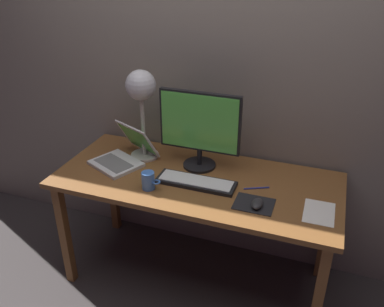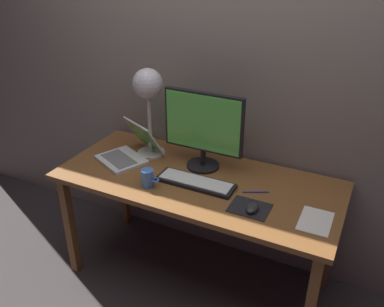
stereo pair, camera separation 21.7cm
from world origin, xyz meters
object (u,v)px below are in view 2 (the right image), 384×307
(desk_lamp, at_px, (148,90))
(pen, at_px, (256,192))
(keyboard_main, at_px, (196,182))
(coffee_mug, at_px, (148,178))
(monitor, at_px, (203,127))
(mouse, at_px, (252,208))
(laptop, at_px, (132,148))

(desk_lamp, bearing_deg, pen, -10.63)
(keyboard_main, distance_m, coffee_mug, 0.26)
(pen, bearing_deg, desk_lamp, 169.37)
(monitor, xyz_separation_m, keyboard_main, (0.05, -0.20, -0.25))
(keyboard_main, height_order, coffee_mug, coffee_mug)
(mouse, height_order, pen, mouse)
(coffee_mug, bearing_deg, desk_lamp, 119.02)
(coffee_mug, bearing_deg, keyboard_main, 30.17)
(laptop, xyz_separation_m, desk_lamp, (0.08, 0.09, 0.36))
(keyboard_main, distance_m, mouse, 0.38)
(desk_lamp, relative_size, mouse, 5.70)
(monitor, relative_size, keyboard_main, 1.08)
(monitor, bearing_deg, coffee_mug, -118.25)
(keyboard_main, bearing_deg, pen, 11.19)
(keyboard_main, relative_size, mouse, 4.59)
(desk_lamp, bearing_deg, mouse, -21.66)
(keyboard_main, bearing_deg, laptop, 167.12)
(desk_lamp, distance_m, pen, 0.85)
(laptop, relative_size, coffee_mug, 4.07)
(desk_lamp, relative_size, coffee_mug, 5.19)
(monitor, height_order, mouse, monitor)
(pen, bearing_deg, laptop, 176.66)
(monitor, bearing_deg, laptop, -168.91)
(laptop, distance_m, mouse, 0.88)
(keyboard_main, relative_size, desk_lamp, 0.80)
(coffee_mug, bearing_deg, mouse, 2.59)
(desk_lamp, height_order, coffee_mug, desk_lamp)
(keyboard_main, xyz_separation_m, mouse, (0.36, -0.10, 0.01))
(monitor, relative_size, laptop, 1.11)
(laptop, height_order, desk_lamp, desk_lamp)
(laptop, bearing_deg, pen, -3.34)
(keyboard_main, bearing_deg, monitor, 103.81)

